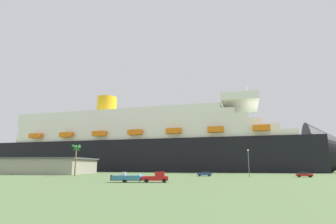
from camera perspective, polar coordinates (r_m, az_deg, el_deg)
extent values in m
plane|color=#567042|center=(115.10, -1.55, -12.87)|extent=(600.00, 600.00, 0.00)
cube|color=black|center=(168.03, -4.54, -9.25)|extent=(191.92, 54.54, 17.79)
cone|color=black|center=(163.17, 31.72, -7.28)|extent=(29.61, 34.45, 31.92)
cylinder|color=black|center=(219.93, -28.57, -8.38)|extent=(38.89, 38.89, 17.79)
cube|color=white|center=(168.69, -4.48, -5.70)|extent=(169.03, 49.40, 3.09)
cube|color=white|center=(170.36, -5.67, -4.69)|extent=(160.47, 47.86, 3.09)
cube|color=white|center=(172.16, -6.82, -3.70)|extent=(151.55, 46.59, 3.09)
cube|color=white|center=(174.08, -7.95, -2.73)|extent=(146.47, 45.64, 3.09)
cube|color=white|center=(176.11, -9.04, -1.77)|extent=(140.68, 44.79, 3.09)
cube|color=white|center=(178.25, -10.12, -0.84)|extent=(133.63, 43.37, 3.09)
cube|color=white|center=(161.04, 14.92, 1.74)|extent=(22.80, 40.74, 4.00)
cylinder|color=yellow|center=(183.99, -12.69, 1.27)|extent=(14.00, 14.00, 11.58)
cylinder|color=silver|center=(161.94, 16.19, 3.19)|extent=(0.80, 0.80, 12.00)
cube|color=orange|center=(187.83, -25.93, -4.51)|extent=(8.28, 4.00, 2.80)
cube|color=orange|center=(173.88, -20.49, -4.48)|extent=(8.28, 4.00, 2.80)
cube|color=orange|center=(161.75, -14.16, -4.40)|extent=(8.28, 4.00, 2.80)
cube|color=orange|center=(151.88, -6.92, -4.24)|extent=(8.28, 4.00, 2.80)
cube|color=orange|center=(144.74, 1.18, -3.98)|extent=(8.28, 4.00, 2.80)
cube|color=orange|center=(140.73, 9.92, -3.61)|extent=(8.28, 4.00, 2.80)
cube|color=orange|center=(140.13, 18.94, -3.15)|extent=(8.28, 4.00, 2.80)
cube|color=gray|center=(131.16, -25.25, -10.30)|extent=(42.96, 29.42, 6.04)
cube|color=#4C4C51|center=(131.19, -25.13, -8.85)|extent=(44.68, 30.60, 0.60)
cube|color=red|center=(59.68, -2.72, -13.69)|extent=(5.85, 2.86, 0.90)
cube|color=red|center=(59.59, -1.72, -12.84)|extent=(2.28, 2.14, 0.90)
cube|color=#26333F|center=(59.56, -1.06, -12.93)|extent=(0.36, 1.67, 0.63)
cylinder|color=black|center=(60.61, -0.75, -14.09)|extent=(0.83, 0.40, 0.80)
cylinder|color=black|center=(58.61, -0.82, -14.19)|extent=(0.83, 0.40, 0.80)
cylinder|color=black|center=(60.85, -4.40, -14.05)|extent=(0.83, 0.40, 0.80)
cylinder|color=black|center=(58.86, -4.59, -14.15)|extent=(0.83, 0.40, 0.80)
cube|color=#595960|center=(60.42, -8.71, -13.91)|extent=(6.82, 2.88, 0.16)
cube|color=#595960|center=(59.89, -4.91, -14.02)|extent=(2.15, 0.46, 0.10)
cylinder|color=black|center=(61.50, -8.83, -13.99)|extent=(0.67, 0.32, 0.64)
cylinder|color=black|center=(59.46, -9.18, -14.09)|extent=(0.67, 0.32, 0.64)
cube|color=teal|center=(60.40, -8.69, -13.41)|extent=(6.26, 2.99, 0.90)
cone|color=teal|center=(59.92, -5.40, -13.50)|extent=(1.48, 2.03, 1.86)
cube|color=silver|center=(60.47, -9.25, -12.63)|extent=(0.95, 1.11, 0.70)
cube|color=black|center=(61.01, -11.74, -13.28)|extent=(0.43, 0.55, 1.10)
cylinder|color=brown|center=(100.80, -18.78, -9.88)|extent=(0.49, 0.49, 9.38)
cone|color=#287233|center=(100.75, -18.42, -7.17)|extent=(0.99, 3.46, 1.84)
cone|color=#287233|center=(101.11, -18.39, -7.19)|extent=(2.95, 2.66, 2.30)
cone|color=#287233|center=(101.33, -18.50, -7.19)|extent=(3.29, 0.78, 2.31)
cone|color=#287233|center=(101.33, -18.71, -7.18)|extent=(2.44, 3.02, 2.44)
cone|color=#287233|center=(101.07, -18.83, -7.16)|extent=(1.56, 3.47, 1.91)
cone|color=#287233|center=(100.68, -18.76, -7.15)|extent=(3.46, 1.52, 1.96)
cone|color=#287233|center=(100.57, -18.61, -7.16)|extent=(2.99, 2.04, 2.74)
sphere|color=#287233|center=(100.97, -18.61, -7.23)|extent=(1.10, 1.10, 1.10)
cylinder|color=slate|center=(88.21, 16.53, -10.40)|extent=(0.20, 0.20, 7.90)
sphere|color=#F9F2CC|center=(88.32, 16.38, -7.68)|extent=(0.56, 0.56, 0.56)
cube|color=red|center=(95.05, 26.62, -11.69)|extent=(4.82, 2.46, 0.70)
cube|color=#1E232D|center=(95.00, 26.45, -11.33)|extent=(2.77, 2.03, 0.55)
cylinder|color=black|center=(96.27, 27.46, -11.81)|extent=(0.68, 0.29, 0.66)
cylinder|color=black|center=(94.36, 27.67, -11.83)|extent=(0.68, 0.29, 0.66)
cylinder|color=black|center=(95.79, 25.63, -11.97)|extent=(0.68, 0.29, 0.66)
cylinder|color=black|center=(93.87, 25.80, -12.00)|extent=(0.68, 0.29, 0.66)
cube|color=silver|center=(122.02, -28.92, -11.10)|extent=(4.56, 2.59, 0.70)
cube|color=#1E232D|center=(121.91, -28.80, -10.82)|extent=(2.66, 2.09, 0.55)
cylinder|color=black|center=(121.90, -29.75, -11.19)|extent=(0.69, 0.32, 0.66)
cylinder|color=black|center=(123.56, -29.30, -11.22)|extent=(0.69, 0.32, 0.66)
cylinder|color=black|center=(120.51, -28.56, -11.32)|extent=(0.69, 0.32, 0.66)
cylinder|color=black|center=(122.19, -28.12, -11.34)|extent=(0.69, 0.32, 0.66)
cube|color=#264C99|center=(93.23, 7.60, -12.78)|extent=(4.93, 2.40, 0.70)
cube|color=#1E232D|center=(93.24, 7.74, -12.39)|extent=(2.84, 1.94, 0.55)
cylinder|color=black|center=(92.24, 6.67, -13.04)|extent=(0.68, 0.31, 0.66)
cylinder|color=black|center=(94.00, 6.59, -13.00)|extent=(0.68, 0.31, 0.66)
cylinder|color=black|center=(92.51, 8.65, -12.98)|extent=(0.68, 0.31, 0.66)
cylinder|color=black|center=(94.27, 8.53, -12.95)|extent=(0.68, 0.31, 0.66)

